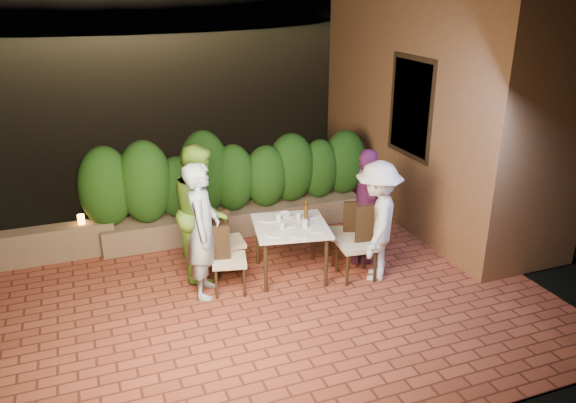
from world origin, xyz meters
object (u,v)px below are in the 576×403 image
diner_green (201,211)px  diner_purple (366,206)px  dining_table (291,250)px  chair_right_back (344,232)px  beer_bottle (306,211)px  diner_blue (203,231)px  chair_right_front (357,243)px  parapet_lamp (81,219)px  chair_left_front (229,259)px  chair_left_back (228,241)px  bowl (284,215)px  diner_white (377,221)px

diner_green → diner_purple: bearing=-90.9°
dining_table → chair_right_back: chair_right_back is taller
beer_bottle → diner_blue: diner_blue is taller
chair_right_back → diner_green: diner_green is taller
beer_bottle → chair_right_front: beer_bottle is taller
diner_purple → parapet_lamp: 4.13m
chair_left_front → chair_right_back: chair_left_front is taller
chair_right_front → chair_left_front: bearing=-2.9°
diner_blue → chair_right_back: bearing=-64.8°
chair_left_back → parapet_lamp: (-1.86, 1.24, 0.11)m
parapet_lamp → chair_right_back: bearing=-23.9°
diner_green → beer_bottle: bearing=-99.8°
bowl → chair_left_back: bearing=172.1°
diner_green → diner_white: size_ratio=1.12×
diner_blue → diner_green: (0.11, 0.57, 0.04)m
bowl → parapet_lamp: size_ratio=1.30×
diner_blue → diner_white: (2.26, -0.39, -0.07)m
dining_table → bowl: size_ratio=5.30×
diner_blue → beer_bottle: bearing=-65.9°
dining_table → chair_left_back: bearing=151.2°
bowl → parapet_lamp: bearing=153.1°
diner_white → diner_purple: 0.54m
chair_left_back → chair_right_front: 1.76m
chair_left_back → parapet_lamp: bearing=148.6°
diner_green → diner_blue: bearing=179.3°
diner_white → diner_purple: (0.12, 0.52, 0.01)m
chair_left_back → chair_right_front: bearing=-24.8°
chair_left_front → chair_left_back: chair_left_front is taller
chair_left_back → diner_purple: 2.01m
chair_left_front → diner_green: size_ratio=0.51×
dining_table → diner_blue: diner_blue is taller
dining_table → chair_left_front: (-0.90, -0.13, 0.09)m
chair_right_front → diner_white: size_ratio=0.63×
diner_white → diner_purple: diner_purple is taller
chair_right_front → beer_bottle: bearing=-29.8°
chair_left_front → chair_right_back: bearing=20.7°
bowl → diner_purple: bearing=-11.9°
beer_bottle → bowl: (-0.21, 0.29, -0.14)m
beer_bottle → diner_green: diner_green is taller
chair_left_front → diner_blue: diner_blue is taller
chair_left_front → beer_bottle: bearing=20.9°
dining_table → diner_purple: (1.18, 0.07, 0.46)m
chair_left_front → parapet_lamp: bearing=147.3°
diner_purple → parapet_lamp: bearing=-94.0°
chair_right_back → diner_purple: diner_purple is taller
diner_purple → bowl: bearing=-83.2°
chair_left_front → chair_right_back: (1.76, 0.23, -0.01)m
chair_right_back → chair_left_front: bearing=27.3°
dining_table → chair_right_front: 0.90m
bowl → chair_left_back: (-0.79, 0.11, -0.31)m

